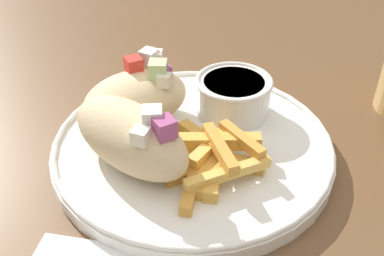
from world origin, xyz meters
name	(u,v)px	position (x,y,z in m)	size (l,w,h in m)	color
table	(211,212)	(0.00, 0.00, 0.69)	(1.20, 1.20, 0.77)	brown
plate	(192,148)	(-0.02, 0.00, 0.78)	(0.28, 0.28, 0.02)	white
pita_sandwich_near	(131,136)	(-0.07, -0.04, 0.82)	(0.15, 0.13, 0.07)	beige
pita_sandwich_far	(137,97)	(-0.08, 0.03, 0.81)	(0.13, 0.13, 0.07)	beige
fries_pile	(211,158)	(0.00, -0.04, 0.80)	(0.11, 0.11, 0.03)	gold
sauce_ramekin	(233,94)	(0.01, 0.06, 0.81)	(0.08, 0.08, 0.04)	white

